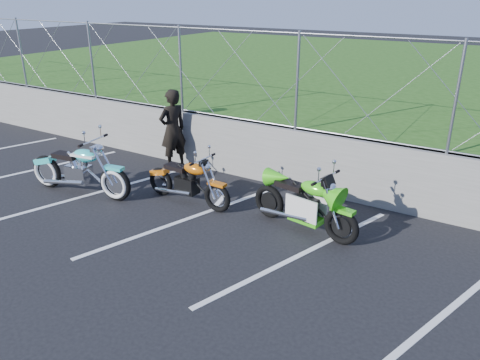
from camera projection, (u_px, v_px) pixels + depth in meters
The scene contains 9 objects.
ground at pixel (152, 241), 8.08m from camera, with size 90.00×90.00×0.00m, color black.
retaining_wall at pixel (254, 151), 10.59m from camera, with size 30.00×0.22×1.30m, color slate.
grass_field at pixel (381, 83), 18.48m from camera, with size 30.00×20.00×1.30m, color #244D14.
chain_link_fence at pixel (255, 78), 9.97m from camera, with size 28.00×0.03×2.00m.
parking_lines at pixel (241, 235), 8.28m from camera, with size 18.29×4.31×0.01m.
cruiser_turquoise at pixel (81, 172), 9.79m from camera, with size 2.52×0.79×1.26m.
naked_orange at pixel (189, 183), 9.36m from camera, with size 2.08×0.71×1.04m.
sportbike_green at pixel (305, 205), 8.27m from camera, with size 2.18×0.78×1.14m.
person_standing at pixel (173, 130), 11.08m from camera, with size 0.70×0.46×1.93m, color black.
Camera 1 is at (5.02, -5.23, 4.02)m, focal length 35.00 mm.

